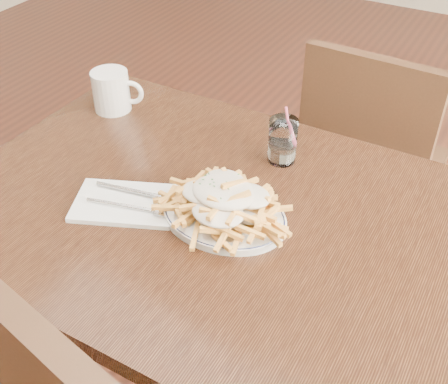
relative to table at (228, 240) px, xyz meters
The scene contains 8 objects.
table is the anchor object (origin of this frame).
chair_far 0.76m from the table, 81.92° to the left, with size 0.42×0.42×0.87m.
fries_plate 0.09m from the table, 85.43° to the right, with size 0.30×0.27×0.02m.
loaded_fries 0.14m from the table, 85.43° to the right, with size 0.25×0.20×0.07m.
napkin 0.23m from the table, 156.89° to the right, with size 0.21×0.14×0.01m, color silver.
cutlery 0.23m from the table, 158.46° to the right, with size 0.21×0.12×0.01m.
water_glass 0.26m from the table, 86.48° to the left, with size 0.07×0.07×0.14m.
coffee_mug 0.54m from the table, 154.72° to the left, with size 0.13×0.10×0.11m.
Camera 1 is at (0.43, -0.78, 1.50)m, focal length 45.00 mm.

